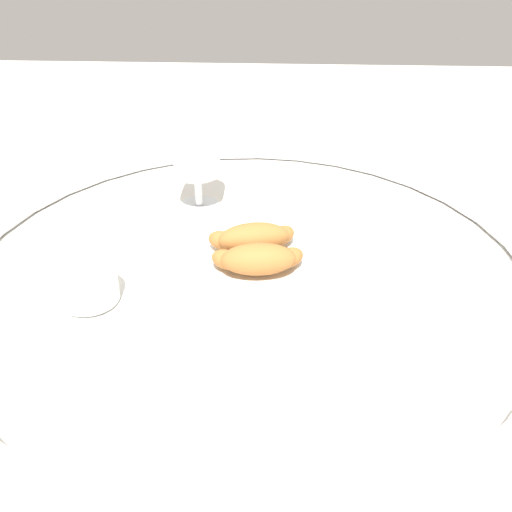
% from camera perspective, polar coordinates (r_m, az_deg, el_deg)
% --- Properties ---
extents(ground_plane, '(2.20, 2.20, 0.00)m').
position_cam_1_polar(ground_plane, '(0.83, -0.92, -1.50)').
color(ground_plane, silver).
extents(table_chrome_rim, '(0.82, 0.82, 0.02)m').
position_cam_1_polar(table_chrome_rim, '(0.82, -0.93, -0.80)').
color(table_chrome_rim, silver).
rests_on(table_chrome_rim, ground_plane).
extents(pastry_plate, '(0.23, 0.23, 0.02)m').
position_cam_1_polar(pastry_plate, '(0.81, 0.00, -1.09)').
color(pastry_plate, white).
rests_on(pastry_plate, ground_plane).
extents(croissant_large, '(0.14, 0.07, 0.04)m').
position_cam_1_polar(croissant_large, '(0.78, 0.22, -0.30)').
color(croissant_large, '#AD6B33').
rests_on(croissant_large, pastry_plate).
extents(croissant_small, '(0.13, 0.08, 0.04)m').
position_cam_1_polar(croissant_small, '(0.82, -0.25, 1.79)').
color(croissant_small, '#AD6B33').
rests_on(croissant_small, pastry_plate).
extents(coffee_cup_near, '(0.14, 0.14, 0.06)m').
position_cam_1_polar(coffee_cup_near, '(0.78, -16.07, -2.95)').
color(coffee_cup_near, white).
rests_on(coffee_cup_near, ground_plane).
extents(juice_glass_left, '(0.08, 0.08, 0.14)m').
position_cam_1_polar(juice_glass_left, '(0.96, -5.84, 9.70)').
color(juice_glass_left, white).
rests_on(juice_glass_left, ground_plane).
extents(folded_napkin, '(0.11, 0.11, 0.01)m').
position_cam_1_polar(folded_napkin, '(0.66, -2.51, -11.57)').
color(folded_napkin, silver).
rests_on(folded_napkin, ground_plane).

